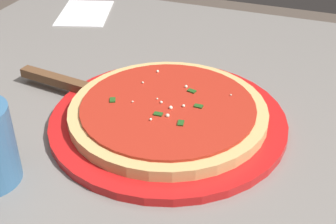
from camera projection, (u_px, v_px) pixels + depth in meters
restaurant_table at (153, 169)px, 0.81m from camera, size 0.84×0.93×0.74m
serving_plate at (168, 120)px, 0.67m from camera, size 0.34×0.34×0.01m
pizza at (168, 111)px, 0.66m from camera, size 0.28×0.28×0.02m
pizza_server at (76, 87)px, 0.73m from camera, size 0.08×0.22×0.01m
napkin_folded_right at (85, 13)px, 1.03m from camera, size 0.18×0.15×0.00m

